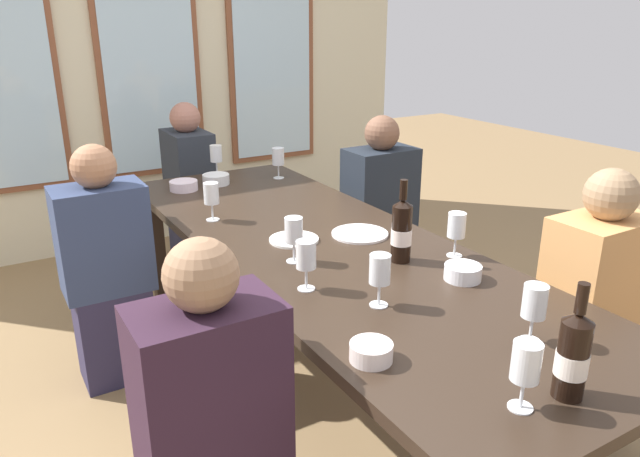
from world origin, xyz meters
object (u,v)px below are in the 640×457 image
(wine_bottle_1, at_px, (573,355))
(wine_glass_6, at_px, (380,272))
(white_plate_1, at_px, (294,239))
(wine_glass_9, at_px, (534,304))
(wine_glass_4, at_px, (294,232))
(tasting_bowl_3, at_px, (216,179))
(wine_bottle_0, at_px, (402,231))
(seated_person_4, at_px, (191,194))
(wine_glass_8, at_px, (216,155))
(tasting_bowl_2, at_px, (184,185))
(seated_person_3, at_px, (590,318))
(dining_table, at_px, (326,259))
(wine_glass_1, at_px, (211,194))
(wine_glass_0, at_px, (306,256))
(seated_person_0, at_px, (108,273))
(tasting_bowl_0, at_px, (463,272))
(wine_glass_3, at_px, (457,227))
(seated_person_2, at_px, (213,440))
(white_plate_0, at_px, (360,234))
(wine_glass_2, at_px, (278,157))
(tasting_bowl_1, at_px, (371,352))
(wine_glass_5, at_px, (526,365))
(seated_person_1, at_px, (379,219))

(wine_bottle_1, relative_size, wine_glass_6, 1.73)
(white_plate_1, xyz_separation_m, wine_glass_9, (0.19, -1.05, 0.11))
(wine_bottle_1, bearing_deg, wine_glass_4, 98.99)
(wine_bottle_1, xyz_separation_m, tasting_bowl_3, (-0.02, 2.26, -0.09))
(wine_glass_4, distance_m, wine_glass_9, 0.90)
(wine_bottle_0, relative_size, seated_person_4, 0.28)
(wine_bottle_1, xyz_separation_m, wine_glass_8, (0.06, 2.44, 0.00))
(tasting_bowl_2, relative_size, seated_person_3, 0.13)
(dining_table, bearing_deg, tasting_bowl_3, 92.57)
(white_plate_1, xyz_separation_m, wine_glass_1, (-0.19, 0.42, 0.12))
(tasting_bowl_2, height_order, wine_glass_9, wine_glass_9)
(wine_glass_0, xyz_separation_m, seated_person_0, (-0.46, 0.99, -0.34))
(dining_table, height_order, wine_glass_0, wine_glass_0)
(dining_table, height_order, seated_person_4, seated_person_4)
(tasting_bowl_0, relative_size, seated_person_0, 0.12)
(wine_bottle_1, distance_m, wine_glass_3, 0.90)
(tasting_bowl_3, bearing_deg, seated_person_3, -66.17)
(wine_bottle_1, bearing_deg, seated_person_2, 142.75)
(white_plate_0, height_order, wine_glass_2, wine_glass_2)
(tasting_bowl_0, relative_size, tasting_bowl_2, 0.88)
(dining_table, distance_m, wine_glass_1, 0.62)
(tasting_bowl_2, xyz_separation_m, seated_person_2, (-0.50, -1.69, -0.24))
(dining_table, xyz_separation_m, wine_glass_2, (0.30, 1.02, 0.19))
(wine_glass_3, bearing_deg, white_plate_1, 134.34)
(seated_person_3, bearing_deg, seated_person_4, 107.24)
(wine_glass_1, bearing_deg, wine_bottle_0, -61.75)
(tasting_bowl_3, bearing_deg, tasting_bowl_1, -99.02)
(tasting_bowl_1, xyz_separation_m, seated_person_2, (-0.40, 0.17, -0.24))
(wine_glass_4, xyz_separation_m, wine_glass_5, (0.04, -1.05, -0.00))
(wine_glass_3, height_order, seated_person_0, seated_person_0)
(wine_glass_0, distance_m, seated_person_0, 1.14)
(tasting_bowl_2, bearing_deg, wine_glass_3, -67.31)
(tasting_bowl_3, bearing_deg, dining_table, -87.43)
(wine_bottle_0, bearing_deg, seated_person_3, -35.07)
(wine_glass_0, distance_m, wine_glass_2, 1.47)
(dining_table, xyz_separation_m, wine_glass_0, (-0.28, -0.33, 0.19))
(wine_bottle_0, xyz_separation_m, tasting_bowl_1, (-0.49, -0.51, -0.10))
(tasting_bowl_3, relative_size, seated_person_1, 0.13)
(white_plate_0, bearing_deg, wine_glass_8, 96.60)
(wine_bottle_1, bearing_deg, wine_bottle_0, 78.63)
(tasting_bowl_1, height_order, wine_glass_3, wine_glass_3)
(white_plate_0, bearing_deg, seated_person_3, -52.04)
(wine_bottle_0, distance_m, seated_person_4, 2.01)
(white_plate_0, distance_m, wine_glass_5, 1.22)
(tasting_bowl_3, height_order, seated_person_2, seated_person_2)
(white_plate_0, height_order, wine_glass_6, wine_glass_6)
(white_plate_0, distance_m, tasting_bowl_1, 0.97)
(tasting_bowl_0, bearing_deg, dining_table, 113.01)
(white_plate_0, xyz_separation_m, tasting_bowl_1, (-0.52, -0.82, 0.02))
(wine_glass_6, relative_size, wine_glass_9, 1.00)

